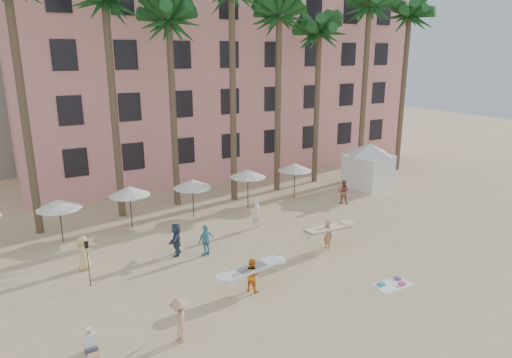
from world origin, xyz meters
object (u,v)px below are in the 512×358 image
object	(u,v)px
carrier_yellow	(328,232)
cabana	(369,162)
pink_hotel	(215,78)
carrier_white	(252,273)

from	to	relation	value
carrier_yellow	cabana	bearing A→B (deg)	37.59
pink_hotel	carrier_yellow	world-z (taller)	pink_hotel
pink_hotel	carrier_white	distance (m)	26.50
cabana	carrier_white	size ratio (longest dim) A/B	1.77
carrier_white	carrier_yellow	bearing A→B (deg)	18.35
cabana	carrier_white	world-z (taller)	cabana
pink_hotel	carrier_yellow	distance (m)	23.18
carrier_white	cabana	bearing A→B (deg)	31.40
cabana	carrier_white	distance (m)	18.80
carrier_yellow	carrier_white	size ratio (longest dim) A/B	1.01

